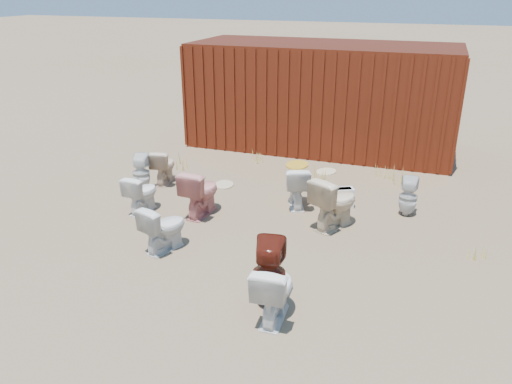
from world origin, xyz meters
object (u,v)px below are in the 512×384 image
(toilet_back_a, at_px, (141,173))
(toilet_back_beige_left, at_px, (164,166))
(toilet_front_a, at_px, (142,193))
(toilet_back_beige_right, at_px, (335,202))
(toilet_front_maroon, at_px, (269,274))
(toilet_back_yellowlid, at_px, (296,186))
(toilet_front_c, at_px, (164,228))
(toilet_front_pink, at_px, (201,192))
(loose_tank, at_px, (339,198))
(shipping_container, at_px, (322,96))
(toilet_front_e, at_px, (274,291))
(toilet_back_e, at_px, (408,197))

(toilet_back_a, distance_m, toilet_back_beige_left, 0.55)
(toilet_front_a, relative_size, toilet_back_beige_right, 0.78)
(toilet_front_maroon, bearing_deg, toilet_back_yellowlid, -91.14)
(toilet_back_beige_left, bearing_deg, toilet_front_c, 109.77)
(toilet_front_maroon, bearing_deg, toilet_back_beige_right, -107.76)
(toilet_front_c, bearing_deg, toilet_front_pink, -69.01)
(toilet_front_a, bearing_deg, loose_tank, -153.63)
(shipping_container, distance_m, toilet_front_pink, 4.76)
(toilet_front_pink, distance_m, toilet_front_c, 1.29)
(toilet_front_e, xyz_separation_m, loose_tank, (0.10, 3.40, -0.20))
(shipping_container, distance_m, toilet_front_c, 6.02)
(toilet_back_e, bearing_deg, toilet_back_a, 6.59)
(toilet_front_pink, height_order, toilet_back_beige_left, toilet_front_pink)
(toilet_front_e, xyz_separation_m, toilet_back_beige_left, (-3.36, 3.42, -0.03))
(toilet_front_a, bearing_deg, toilet_back_a, -54.22)
(loose_tank, bearing_deg, toilet_front_a, 175.78)
(toilet_back_beige_left, xyz_separation_m, toilet_back_e, (4.61, 0.04, -0.01))
(shipping_container, xyz_separation_m, toilet_back_e, (2.29, -3.45, -0.87))
(shipping_container, relative_size, toilet_front_pink, 7.34)
(toilet_front_maroon, relative_size, toilet_back_beige_left, 1.27)
(toilet_back_a, bearing_deg, shipping_container, -139.27)
(toilet_back_e, relative_size, loose_tank, 1.34)
(shipping_container, distance_m, toilet_front_a, 5.29)
(toilet_front_c, height_order, toilet_back_e, toilet_front_c)
(toilet_front_pink, relative_size, toilet_back_yellowlid, 1.09)
(toilet_front_c, xyz_separation_m, toilet_back_a, (-1.54, 1.88, -0.00))
(toilet_front_maroon, distance_m, loose_tank, 3.19)
(toilet_back_beige_left, xyz_separation_m, toilet_back_beige_right, (3.54, -0.81, 0.09))
(toilet_back_beige_right, bearing_deg, loose_tank, -58.28)
(toilet_back_a, xyz_separation_m, toilet_back_beige_right, (3.72, -0.30, 0.08))
(toilet_back_yellowlid, xyz_separation_m, toilet_back_e, (1.87, 0.25, -0.04))
(toilet_front_maroon, bearing_deg, toilet_front_c, -33.50)
(shipping_container, distance_m, toilet_back_a, 4.80)
(toilet_back_yellowlid, bearing_deg, toilet_front_c, 36.76)
(shipping_container, distance_m, toilet_front_maroon, 6.78)
(toilet_front_pink, height_order, toilet_back_e, toilet_front_pink)
(loose_tank, bearing_deg, toilet_front_pink, 179.84)
(toilet_front_e, relative_size, toilet_back_beige_left, 1.09)
(toilet_back_yellowlid, xyz_separation_m, loose_tank, (0.72, 0.19, -0.20))
(toilet_back_yellowlid, height_order, loose_tank, toilet_back_yellowlid)
(toilet_front_pink, bearing_deg, toilet_back_a, -17.34)
(toilet_front_c, relative_size, toilet_back_yellowlid, 0.95)
(toilet_front_c, relative_size, toilet_back_a, 1.00)
(toilet_back_a, relative_size, toilet_back_yellowlid, 0.95)
(toilet_front_maroon, bearing_deg, toilet_front_a, -43.03)
(toilet_front_c, height_order, toilet_back_a, toilet_front_c)
(toilet_front_c, relative_size, loose_tank, 1.43)
(toilet_front_e, bearing_deg, loose_tank, -94.96)
(toilet_front_maroon, xyz_separation_m, loose_tank, (0.24, 3.17, -0.26))
(toilet_back_beige_right, xyz_separation_m, loose_tank, (-0.07, 0.79, -0.26))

